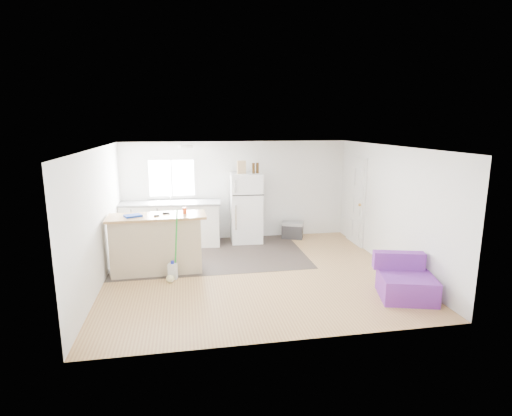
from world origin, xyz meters
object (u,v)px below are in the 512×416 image
Objects in this scene: bottle_left at (253,168)px; bottle_right at (257,168)px; kitchen_cabinets at (171,223)px; peninsula at (157,243)px; red_cup at (185,210)px; blue_tray at (133,216)px; cardboard_box at (241,167)px; cleaner_jug at (173,271)px; cooler at (293,230)px; refrigerator at (246,208)px; mop at (172,269)px; purple_seat at (405,282)px.

bottle_left is 0.11m from bottle_right.
kitchen_cabinets is 1.75m from peninsula.
blue_tray is (-0.95, -0.10, -0.04)m from red_cup.
bottle_left is at bearing -9.91° from cardboard_box.
cooler is at bearing 53.20° from cleaner_jug.
refrigerator is at bearing 49.05° from red_cup.
red_cup is (0.55, 0.06, 0.61)m from peninsula.
bottle_right is (1.99, 2.26, 1.56)m from mop.
red_cup is at bearing 6.27° from blue_tray.
peninsula reaches higher than purple_seat.
kitchen_cabinets is at bearing 107.43° from cleaner_jug.
bottle_left reaches higher than blue_tray.
bottle_right is (0.38, -0.01, -0.02)m from cardboard_box.
bottle_right is at bearing -1.85° from cardboard_box.
refrigerator reaches higher than mop.
cardboard_box reaches higher than kitchen_cabinets.
bottle_right is (2.27, 1.71, 1.22)m from peninsula.
mop is at bearing -130.25° from bottle_left.
cooler is at bearing 28.04° from peninsula.
bottle_left reaches higher than red_cup.
refrigerator reaches higher than cooler.
peninsula is at bearing -173.81° from red_cup.
purple_seat is (2.10, -3.63, -0.58)m from refrigerator.
red_cup is 0.95m from blue_tray.
cardboard_box reaches higher than red_cup.
red_cup is at bearing -124.21° from cooler.
refrigerator is 3.00m from blue_tray.
purple_seat is 4.52m from cardboard_box.
refrigerator is at bearing 6.60° from cardboard_box.
bottle_right is at bearing -151.58° from cooler.
kitchen_cabinets is at bearing 179.15° from bottle_right.
bottle_left reaches higher than peninsula.
cardboard_box is at bearing 51.01° from red_cup.
cleaner_jug is (-3.80, 1.47, -0.10)m from purple_seat.
red_cup reaches higher than purple_seat.
cardboard_box is at bearing -153.91° from cooler.
red_cup reaches higher than cleaner_jug.
peninsula is 5.28× the size of cleaner_jug.
mop is 5.41× the size of bottle_left.
kitchen_cabinets is 19.75× the size of red_cup.
cooler is 2.09× the size of cardboard_box.
mop reaches higher than purple_seat.
bottle_right is at bearing 33.24° from blue_tray.
purple_seat is (4.09, -1.90, -0.31)m from peninsula.
purple_seat is 4.94m from blue_tray.
red_cup is 2.46m from bottle_right.
mop is (-3.81, 1.34, -0.02)m from purple_seat.
cooler is at bearing 119.43° from purple_seat.
cleaner_jug is at bearing -57.32° from peninsula.
red_cup reaches higher than cooler.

